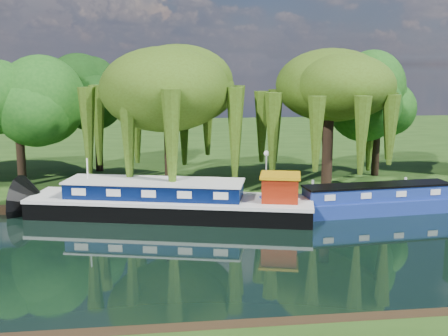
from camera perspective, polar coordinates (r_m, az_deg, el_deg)
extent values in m
plane|color=black|center=(26.69, 7.76, -8.07)|extent=(120.00, 120.00, 0.00)
cube|color=#1C3C10|center=(59.36, -0.72, 2.52)|extent=(120.00, 52.00, 0.45)
cube|color=black|center=(31.83, -5.49, -4.22)|extent=(16.21, 7.33, 1.06)
cube|color=silver|center=(31.68, -5.51, -3.14)|extent=(16.31, 7.42, 0.19)
cube|color=#05123D|center=(31.76, -7.08, -2.17)|extent=(10.14, 4.89, 0.84)
cube|color=silver|center=(31.66, -7.10, -1.34)|extent=(10.35, 5.10, 0.11)
cube|color=maroon|center=(30.77, 5.73, -2.09)|extent=(2.35, 2.35, 1.32)
cube|color=#C48D0D|center=(30.62, 5.76, -0.76)|extent=(2.62, 2.62, 0.14)
cylinder|color=silver|center=(32.78, -13.68, -0.86)|extent=(0.09, 0.09, 2.11)
cube|color=navy|center=(33.69, 15.23, -3.82)|extent=(12.46, 3.14, 0.92)
cube|color=navy|center=(33.50, 15.30, -2.41)|extent=(8.73, 2.30, 0.77)
cube|color=black|center=(33.41, 15.33, -1.68)|extent=(8.85, 2.41, 0.10)
cube|color=silver|center=(31.43, 10.72, -2.99)|extent=(0.62, 0.11, 0.33)
cube|color=silver|center=(32.32, 14.25, -2.76)|extent=(0.62, 0.11, 0.33)
cube|color=silver|center=(33.33, 17.57, -2.53)|extent=(0.62, 0.11, 0.33)
cube|color=silver|center=(34.45, 20.69, -2.31)|extent=(0.62, 0.11, 0.33)
cylinder|color=black|center=(36.32, -5.53, 1.91)|extent=(0.68, 0.68, 5.23)
ellipsoid|color=#384D10|center=(35.95, -5.64, 7.88)|extent=(7.31, 7.31, 4.72)
cylinder|color=black|center=(37.65, 10.46, 1.84)|extent=(0.69, 0.69, 4.91)
ellipsoid|color=#384D10|center=(37.29, 10.65, 7.24)|extent=(6.71, 6.71, 4.34)
cylinder|color=black|center=(39.32, -20.03, 2.77)|extent=(0.60, 0.60, 6.30)
ellipsoid|color=#164D13|center=(39.08, -20.27, 6.51)|extent=(5.15, 5.15, 5.15)
cylinder|color=black|center=(43.43, -12.65, 3.71)|extent=(0.52, 0.52, 6.13)
ellipsoid|color=black|center=(43.22, -12.79, 7.01)|extent=(4.90, 4.90, 4.90)
cylinder|color=black|center=(42.18, 15.25, 3.24)|extent=(0.57, 0.57, 5.89)
ellipsoid|color=#164D13|center=(41.96, 15.41, 6.50)|extent=(4.71, 4.71, 4.71)
cylinder|color=silver|center=(36.31, 4.32, -0.50)|extent=(0.10, 0.10, 2.20)
sphere|color=white|center=(36.08, 4.34, 1.50)|extent=(0.36, 0.36, 0.36)
cylinder|color=silver|center=(33.81, -12.68, -2.59)|extent=(0.16, 0.16, 1.00)
cylinder|color=silver|center=(33.76, -2.49, -2.36)|extent=(0.16, 0.16, 1.00)
cylinder|color=silver|center=(35.03, 9.00, -2.01)|extent=(0.16, 0.16, 1.00)
cylinder|color=silver|center=(37.14, 17.93, -1.68)|extent=(0.16, 0.16, 1.00)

